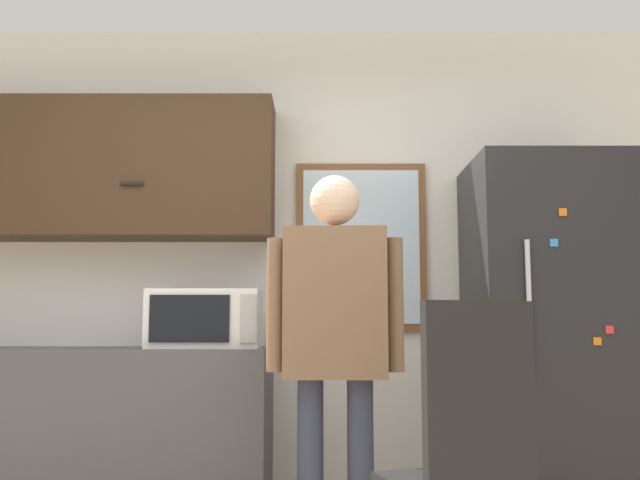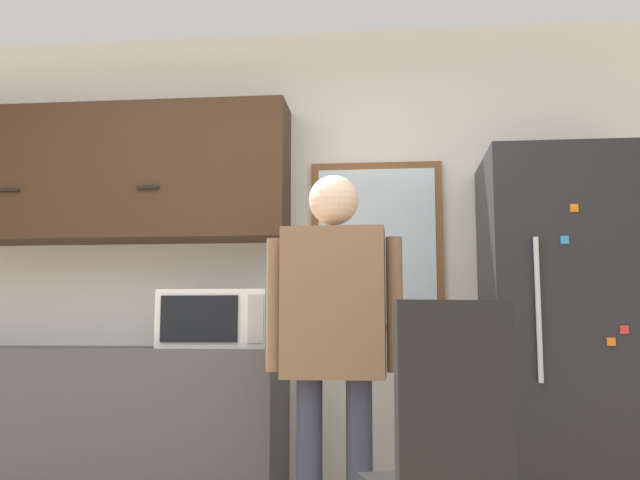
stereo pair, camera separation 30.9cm
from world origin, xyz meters
TOP-DOWN VIEW (x-y plane):
  - back_wall at (0.00, 2.06)m, footprint 6.00×0.06m
  - counter at (-1.08, 1.70)m, footprint 2.23×0.65m
  - upper_cabinets at (-1.08, 1.86)m, footprint 2.23×0.34m
  - microwave at (-0.28, 1.64)m, footprint 0.55×0.38m
  - person at (0.35, 1.09)m, footprint 0.58×0.23m
  - refrigerator at (1.46, 1.67)m, footprint 0.78×0.73m
  - chair at (0.76, 0.42)m, footprint 0.53×0.53m
  - window at (0.52, 2.01)m, footprint 0.73×0.05m

SIDE VIEW (x-z plane):
  - counter at x=-1.08m, z-range 0.00..0.88m
  - chair at x=0.76m, z-range 0.04..1.11m
  - refrigerator at x=1.46m, z-range 0.00..1.84m
  - person at x=0.35m, z-range 0.18..1.82m
  - microwave at x=-0.28m, z-range 0.88..1.17m
  - back_wall at x=0.00m, z-range 0.00..2.70m
  - window at x=0.52m, z-range 0.97..1.91m
  - upper_cabinets at x=-1.08m, z-range 1.46..2.22m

